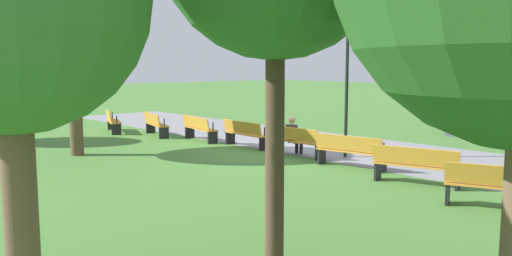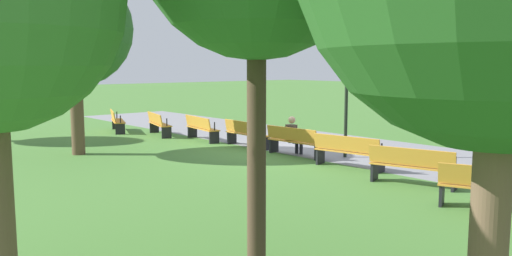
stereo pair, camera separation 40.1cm
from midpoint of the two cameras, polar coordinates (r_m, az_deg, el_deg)
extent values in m
plane|color=#477A33|center=(16.46, 2.37, -2.59)|extent=(120.00, 120.00, 0.00)
cube|color=gray|center=(18.20, 7.98, -1.72)|extent=(30.19, 4.96, 0.01)
cube|color=orange|center=(21.95, -14.60, 0.77)|extent=(1.97, 1.12, 0.04)
cube|color=orange|center=(21.91, -15.14, 1.37)|extent=(1.85, 0.81, 0.40)
cube|color=black|center=(22.88, -14.78, 0.42)|extent=(0.19, 0.37, 0.43)
cylinder|color=black|center=(22.84, -14.76, 1.40)|extent=(0.06, 0.06, 0.30)
cube|color=black|center=(21.07, -14.36, -0.11)|extent=(0.19, 0.37, 0.43)
cylinder|color=black|center=(21.03, -14.34, 0.96)|extent=(0.06, 0.06, 0.30)
cube|color=orange|center=(20.41, -10.09, 0.43)|extent=(1.99, 0.94, 0.04)
cube|color=orange|center=(20.33, -10.65, 1.08)|extent=(1.91, 0.62, 0.40)
cube|color=black|center=(21.31, -10.74, 0.06)|extent=(0.16, 0.38, 0.43)
cylinder|color=black|center=(21.27, -10.71, 1.12)|extent=(0.05, 0.05, 0.30)
cube|color=black|center=(19.56, -9.36, -0.52)|extent=(0.16, 0.38, 0.43)
cylinder|color=black|center=(19.52, -9.32, 0.63)|extent=(0.05, 0.05, 0.30)
cube|color=orange|center=(18.82, -5.35, -0.03)|extent=(1.99, 0.75, 0.04)
cube|color=orange|center=(18.71, -5.90, 0.66)|extent=(1.94, 0.42, 0.40)
cube|color=black|center=(19.67, -6.53, -0.43)|extent=(0.12, 0.38, 0.43)
cylinder|color=black|center=(19.63, -6.49, 0.72)|extent=(0.05, 0.05, 0.30)
cube|color=black|center=(18.05, -4.05, -1.07)|extent=(0.12, 0.38, 0.43)
cylinder|color=black|center=(18.01, -4.00, 0.18)|extent=(0.05, 0.05, 0.30)
cube|color=orange|center=(17.21, -0.30, -0.66)|extent=(1.97, 0.54, 0.04)
cube|color=orange|center=(17.06, -0.83, 0.09)|extent=(1.95, 0.21, 0.40)
cube|color=black|center=(17.97, -2.07, -1.09)|extent=(0.08, 0.38, 0.43)
cylinder|color=black|center=(17.93, -2.03, 0.16)|extent=(0.05, 0.05, 0.30)
cube|color=black|center=(16.53, 1.64, -1.79)|extent=(0.08, 0.38, 0.43)
cylinder|color=black|center=(16.49, 1.70, -0.43)|extent=(0.05, 0.05, 0.30)
cube|color=orange|center=(15.57, 5.17, -1.49)|extent=(1.97, 0.54, 0.04)
cube|color=orange|center=(15.39, 4.69, -0.68)|extent=(1.95, 0.21, 0.40)
cube|color=black|center=(16.21, 2.71, -1.97)|extent=(0.08, 0.38, 0.43)
cylinder|color=black|center=(16.17, 2.77, -0.58)|extent=(0.05, 0.05, 0.30)
cube|color=black|center=(15.04, 7.80, -2.73)|extent=(0.08, 0.38, 0.43)
cylinder|color=black|center=(14.99, 7.87, -1.23)|extent=(0.05, 0.05, 0.30)
cube|color=orange|center=(13.93, 11.19, -2.60)|extent=(1.99, 0.75, 0.04)
cube|color=orange|center=(13.72, 10.81, -1.71)|extent=(1.94, 0.42, 0.40)
cube|color=black|center=(14.42, 7.98, -3.15)|extent=(0.12, 0.38, 0.43)
cylinder|color=black|center=(14.37, 8.04, -1.59)|extent=(0.05, 0.05, 0.30)
cube|color=black|center=(13.57, 14.56, -3.95)|extent=(0.12, 0.38, 0.43)
cylinder|color=black|center=(13.52, 14.65, -2.29)|extent=(0.05, 0.05, 0.30)
cube|color=orange|center=(12.30, 17.99, -4.07)|extent=(1.99, 0.94, 0.04)
cube|color=orange|center=(12.07, 17.78, -3.10)|extent=(1.91, 0.62, 0.40)
cube|color=black|center=(12.62, 13.95, -4.74)|extent=(0.16, 0.38, 0.43)
cylinder|color=black|center=(12.56, 14.03, -2.96)|extent=(0.05, 0.05, 0.30)
cube|color=black|center=(12.14, 22.12, -5.51)|extent=(0.16, 0.38, 0.43)
cylinder|color=black|center=(12.09, 22.23, -3.66)|extent=(0.05, 0.05, 0.30)
cube|color=orange|center=(10.72, 25.93, -6.03)|extent=(1.97, 1.12, 0.04)
cube|color=orange|center=(10.48, 25.97, -4.97)|extent=(1.85, 0.81, 0.40)
cube|color=black|center=(10.83, 21.00, -6.93)|extent=(0.19, 0.37, 0.43)
cylinder|color=black|center=(10.76, 21.10, -4.86)|extent=(0.06, 0.06, 0.30)
cube|color=#4C4238|center=(15.63, 4.69, -0.53)|extent=(0.33, 0.22, 0.50)
sphere|color=tan|center=(15.60, 4.75, 0.90)|extent=(0.22, 0.22, 0.22)
cylinder|color=#23232D|center=(15.86, 4.86, -1.40)|extent=(0.15, 0.37, 0.13)
cylinder|color=#23232D|center=(16.02, 5.28, -2.10)|extent=(0.12, 0.12, 0.43)
cylinder|color=#23232D|center=(15.74, 5.35, -1.47)|extent=(0.15, 0.37, 0.13)
cylinder|color=#23232D|center=(15.91, 5.77, -2.17)|extent=(0.12, 0.12, 0.43)
cylinder|color=#4C3828|center=(6.60, 1.80, -2.42)|extent=(0.25, 0.25, 3.31)
cylinder|color=brown|center=(16.57, -18.66, 1.82)|extent=(0.40, 0.40, 2.70)
sphere|color=#285B23|center=(16.55, -19.00, 10.46)|extent=(3.53, 3.53, 3.53)
cylinder|color=brown|center=(4.88, 26.70, -10.76)|extent=(0.32, 0.32, 2.61)
cylinder|color=black|center=(15.41, 10.78, 4.02)|extent=(0.10, 0.10, 3.94)
sphere|color=white|center=(15.45, 10.96, 11.87)|extent=(0.32, 0.32, 0.32)
cube|color=#38424C|center=(21.02, 26.73, 2.39)|extent=(3.66, 2.53, 2.65)
cube|color=#28282D|center=(20.97, 26.95, 6.28)|extent=(4.23, 3.11, 0.20)
camera|label=1|loc=(0.20, -89.28, 0.09)|focal=35.91mm
camera|label=2|loc=(0.20, 90.72, -0.09)|focal=35.91mm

